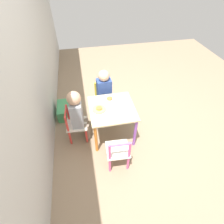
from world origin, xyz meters
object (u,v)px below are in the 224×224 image
(storage_bin, at_px, (64,110))
(child_back, at_px, (78,113))
(chair_pink, at_px, (118,152))
(chair_yellow, at_px, (104,99))
(kids_table, at_px, (112,112))
(child_right, at_px, (104,91))
(plate_back, at_px, (99,109))
(plate_right, at_px, (110,99))
(chair_red, at_px, (75,125))

(storage_bin, bearing_deg, child_back, -154.68)
(chair_pink, bearing_deg, chair_yellow, -86.72)
(kids_table, height_order, child_right, child_right)
(chair_yellow, distance_m, plate_back, 0.56)
(chair_pink, distance_m, storage_bin, 1.19)
(plate_back, bearing_deg, kids_table, -90.00)
(chair_yellow, xyz_separation_m, child_right, (-0.06, -0.00, 0.20))
(plate_right, distance_m, storage_bin, 0.85)
(chair_red, distance_m, storage_bin, 0.53)
(kids_table, distance_m, chair_pink, 0.51)
(storage_bin, bearing_deg, chair_yellow, -92.79)
(chair_red, distance_m, child_right, 0.63)
(chair_yellow, xyz_separation_m, chair_red, (-0.45, 0.45, 0.00))
(plate_right, xyz_separation_m, storage_bin, (0.35, 0.65, -0.40))
(chair_pink, xyz_separation_m, storage_bin, (1.00, 0.63, -0.15))
(chair_pink, distance_m, plate_back, 0.56)
(child_right, bearing_deg, chair_pink, -93.49)
(kids_table, height_order, chair_yellow, chair_yellow)
(child_right, distance_m, plate_right, 0.27)
(child_back, bearing_deg, plate_back, -92.22)
(chair_red, bearing_deg, plate_right, -71.43)
(plate_back, distance_m, storage_bin, 0.82)
(chair_red, xyz_separation_m, child_back, (-0.00, -0.06, 0.21))
(plate_right, bearing_deg, storage_bin, 61.57)
(plate_back, bearing_deg, plate_right, -45.00)
(chair_yellow, distance_m, chair_red, 0.64)
(child_back, xyz_separation_m, storage_bin, (0.49, 0.23, -0.36))
(kids_table, distance_m, plate_right, 0.18)
(child_back, bearing_deg, storage_bin, 29.02)
(storage_bin, bearing_deg, child_right, -98.18)
(chair_yellow, height_order, child_back, child_back)
(child_right, bearing_deg, child_back, -138.69)
(chair_red, xyz_separation_m, plate_right, (0.13, -0.48, 0.25))
(kids_table, distance_m, chair_yellow, 0.51)
(chair_red, distance_m, chair_pink, 0.69)
(kids_table, distance_m, child_back, 0.43)
(chair_red, relative_size, storage_bin, 1.44)
(kids_table, bearing_deg, storage_bin, 51.86)
(plate_right, height_order, storage_bin, plate_right)
(chair_pink, height_order, child_back, child_back)
(kids_table, bearing_deg, plate_right, 0.00)
(kids_table, relative_size, chair_red, 1.11)
(plate_right, xyz_separation_m, plate_back, (-0.16, 0.16, 0.00))
(chair_yellow, bearing_deg, kids_table, -90.00)
(chair_red, bearing_deg, plate_back, -91.81)
(storage_bin, bearing_deg, plate_back, -136.08)
(kids_table, xyz_separation_m, plate_right, (0.16, 0.00, 0.09))
(child_right, bearing_deg, plate_right, -87.86)
(chair_yellow, bearing_deg, plate_right, -88.25)
(plate_right, distance_m, plate_back, 0.23)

